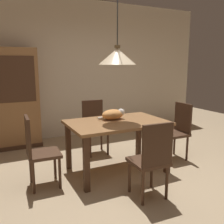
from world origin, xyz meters
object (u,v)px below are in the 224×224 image
dining_table (117,128)px  chair_near_front (152,157)px  chair_left_side (37,149)px  pendant_lamp (117,56)px  chair_far_back (94,124)px  cat_sleeping (113,114)px  chair_right_side (178,129)px  hutch_bookcase (7,101)px

dining_table → chair_near_front: chair_near_front is taller
chair_left_side → pendant_lamp: bearing=-0.2°
dining_table → chair_left_side: bearing=179.8°
pendant_lamp → chair_near_front: bearing=-90.2°
chair_far_back → cat_sleeping: size_ratio=2.38×
chair_near_front → chair_right_side: 1.43m
dining_table → pendant_lamp: 1.01m
chair_near_front → chair_right_side: size_ratio=1.00×
cat_sleeping → pendant_lamp: size_ratio=0.30×
chair_near_front → pendant_lamp: 1.45m
chair_left_side → chair_far_back: (1.13, 0.87, 0.00)m
dining_table → chair_far_back: 0.89m
cat_sleeping → hutch_bookcase: hutch_bookcase is taller
cat_sleeping → chair_right_side: bearing=-7.2°
chair_far_back → dining_table: bearing=-90.3°
pendant_lamp → chair_left_side: bearing=179.8°
chair_far_back → pendant_lamp: (-0.00, -0.88, 1.15)m
dining_table → hutch_bookcase: 2.27m
chair_far_back → cat_sleeping: bearing=-89.5°
chair_right_side → cat_sleeping: 1.17m
dining_table → cat_sleeping: 0.23m
chair_left_side → cat_sleeping: (1.14, 0.14, 0.32)m
chair_left_side → hutch_bookcase: bearing=96.6°
chair_left_side → dining_table: bearing=-0.2°
chair_far_back → cat_sleeping: (0.01, -0.74, 0.32)m
cat_sleeping → chair_near_front: bearing=-90.8°
chair_near_front → pendant_lamp: pendant_lamp is taller
pendant_lamp → chair_right_side: bearing=-0.1°
chair_right_side → chair_far_back: bearing=141.9°
dining_table → pendant_lamp: size_ratio=1.08×
dining_table → cat_sleeping: bearing=85.6°
dining_table → chair_far_back: (0.00, 0.88, -0.14)m
pendant_lamp → hutch_bookcase: 2.38m
chair_right_side → pendant_lamp: (-1.13, 0.00, 1.15)m
chair_near_front → chair_left_side: size_ratio=1.00×
pendant_lamp → cat_sleeping: bearing=85.6°
chair_near_front → hutch_bookcase: bearing=116.4°
chair_near_front → pendant_lamp: bearing=89.8°
chair_far_back → hutch_bookcase: (-1.34, 0.94, 0.38)m
cat_sleeping → hutch_bookcase: 2.15m
chair_left_side → chair_far_back: same height
chair_far_back → hutch_bookcase: size_ratio=0.50×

